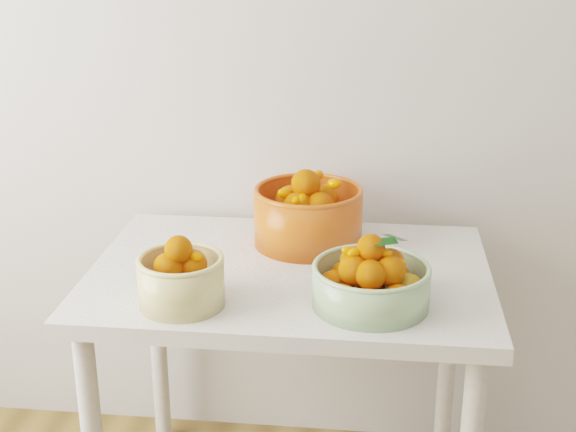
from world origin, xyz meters
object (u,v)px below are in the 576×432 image
table (290,303)px  bowl_orange (308,214)px  bowl_cream (181,279)px  bowl_green (371,281)px

table → bowl_orange: bowl_orange is taller
bowl_cream → bowl_green: (0.43, 0.04, -0.00)m
bowl_cream → bowl_orange: size_ratio=0.67×
bowl_green → table: bearing=138.6°
table → bowl_orange: (0.03, 0.18, 0.18)m
table → bowl_cream: (-0.22, -0.22, 0.16)m
bowl_green → bowl_orange: size_ratio=0.98×
bowl_cream → bowl_green: size_ratio=0.68×
bowl_cream → bowl_green: bearing=5.9°
bowl_cream → bowl_orange: bearing=57.9°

